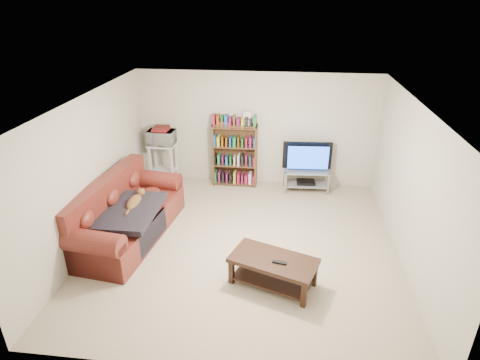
# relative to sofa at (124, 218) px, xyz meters

# --- Properties ---
(floor) EXTENTS (5.00, 5.00, 0.00)m
(floor) POSITION_rel_sofa_xyz_m (2.04, -0.05, -0.35)
(floor) COLOR #BFAC8E
(floor) RESTS_ON ground
(ceiling) EXTENTS (5.00, 5.00, 0.00)m
(ceiling) POSITION_rel_sofa_xyz_m (2.04, -0.05, 2.05)
(ceiling) COLOR white
(ceiling) RESTS_ON ground
(wall_back) EXTENTS (5.00, 0.00, 5.00)m
(wall_back) POSITION_rel_sofa_xyz_m (2.04, 2.45, 0.85)
(wall_back) COLOR beige
(wall_back) RESTS_ON ground
(wall_front) EXTENTS (5.00, 0.00, 5.00)m
(wall_front) POSITION_rel_sofa_xyz_m (2.04, -2.55, 0.85)
(wall_front) COLOR beige
(wall_front) RESTS_ON ground
(wall_left) EXTENTS (0.00, 5.00, 5.00)m
(wall_left) POSITION_rel_sofa_xyz_m (-0.46, -0.05, 0.85)
(wall_left) COLOR beige
(wall_left) RESTS_ON ground
(wall_right) EXTENTS (0.00, 5.00, 5.00)m
(wall_right) POSITION_rel_sofa_xyz_m (4.54, -0.05, 0.85)
(wall_right) COLOR beige
(wall_right) RESTS_ON ground
(sofa) EXTENTS (1.33, 2.51, 1.02)m
(sofa) POSITION_rel_sofa_xyz_m (0.00, 0.00, 0.00)
(sofa) COLOR maroon
(sofa) RESTS_ON floor
(blanket) EXTENTS (0.98, 1.25, 0.20)m
(blanket) POSITION_rel_sofa_xyz_m (0.17, -0.19, 0.24)
(blanket) COLOR black
(blanket) RESTS_ON sofa
(cat) EXTENTS (0.34, 0.68, 0.20)m
(cat) POSITION_rel_sofa_xyz_m (0.20, 0.03, 0.30)
(cat) COLOR brown
(cat) RESTS_ON sofa
(coffee_table) EXTENTS (1.34, 0.97, 0.44)m
(coffee_table) POSITION_rel_sofa_xyz_m (2.57, -0.98, -0.05)
(coffee_table) COLOR black
(coffee_table) RESTS_ON floor
(remote) EXTENTS (0.20, 0.09, 0.02)m
(remote) POSITION_rel_sofa_xyz_m (2.66, -1.07, 0.10)
(remote) COLOR black
(remote) RESTS_ON coffee_table
(tv_stand) EXTENTS (0.96, 0.48, 0.47)m
(tv_stand) POSITION_rel_sofa_xyz_m (3.13, 2.12, -0.03)
(tv_stand) COLOR #999EA3
(tv_stand) RESTS_ON floor
(television) EXTENTS (1.01, 0.19, 0.58)m
(television) POSITION_rel_sofa_xyz_m (3.13, 2.12, 0.41)
(television) COLOR black
(television) RESTS_ON tv_stand
(dvd_player) EXTENTS (0.39, 0.28, 0.06)m
(dvd_player) POSITION_rel_sofa_xyz_m (3.13, 2.12, -0.16)
(dvd_player) COLOR black
(dvd_player) RESTS_ON tv_stand
(bookshelf) EXTENTS (0.94, 0.30, 1.36)m
(bookshelf) POSITION_rel_sofa_xyz_m (1.61, 2.25, 0.35)
(bookshelf) COLOR #4E301B
(bookshelf) RESTS_ON floor
(shelf_clutter) EXTENTS (0.69, 0.21, 0.28)m
(shelf_clutter) POSITION_rel_sofa_xyz_m (1.71, 2.27, 1.11)
(shelf_clutter) COLOR silver
(shelf_clutter) RESTS_ON bookshelf
(microwave_stand) EXTENTS (0.58, 0.43, 0.89)m
(microwave_stand) POSITION_rel_sofa_xyz_m (0.06, 2.16, 0.22)
(microwave_stand) COLOR silver
(microwave_stand) RESTS_ON floor
(microwave) EXTENTS (0.57, 0.40, 0.30)m
(microwave) POSITION_rel_sofa_xyz_m (0.06, 2.16, 0.69)
(microwave) COLOR silver
(microwave) RESTS_ON microwave_stand
(game_boxes) EXTENTS (0.34, 0.30, 0.05)m
(game_boxes) POSITION_rel_sofa_xyz_m (0.06, 2.16, 0.87)
(game_boxes) COLOR maroon
(game_boxes) RESTS_ON microwave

